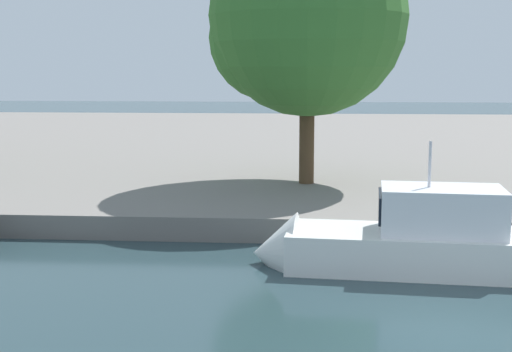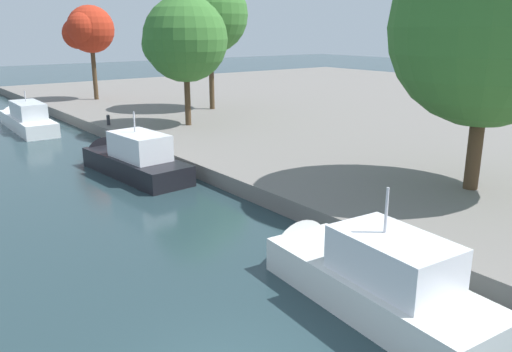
{
  "view_description": "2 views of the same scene",
  "coord_description": "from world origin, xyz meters",
  "px_view_note": "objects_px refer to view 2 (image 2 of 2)",
  "views": [
    {
      "loc": [
        -2.9,
        -13.98,
        5.36
      ],
      "look_at": [
        -4.63,
        7.96,
        2.1
      ],
      "focal_mm": 49.97,
      "sensor_mm": 36.0,
      "label": 1
    },
    {
      "loc": [
        8.18,
        -5.31,
        7.43
      ],
      "look_at": [
        -5.63,
        5.22,
        2.46
      ],
      "focal_mm": 36.1,
      "sensor_mm": 36.0,
      "label": 2
    }
  ],
  "objects_px": {
    "motor_yacht_2": "(362,280)",
    "tree_0": "(209,12)",
    "mooring_bollard_1": "(108,119)",
    "tree_1": "(87,30)",
    "motor_yacht_1": "(130,161)",
    "tree_3": "(483,30)",
    "motor_yacht_0": "(26,121)",
    "tree_2": "(184,37)"
  },
  "relations": [
    {
      "from": "tree_1",
      "to": "tree_3",
      "type": "relative_size",
      "value": 0.83
    },
    {
      "from": "tree_1",
      "to": "tree_0",
      "type": "bearing_deg",
      "value": 26.44
    },
    {
      "from": "motor_yacht_0",
      "to": "motor_yacht_1",
      "type": "bearing_deg",
      "value": -174.81
    },
    {
      "from": "motor_yacht_0",
      "to": "motor_yacht_2",
      "type": "distance_m",
      "value": 33.37
    },
    {
      "from": "motor_yacht_1",
      "to": "mooring_bollard_1",
      "type": "height_order",
      "value": "motor_yacht_1"
    },
    {
      "from": "motor_yacht_2",
      "to": "motor_yacht_0",
      "type": "bearing_deg",
      "value": 5.9
    },
    {
      "from": "tree_3",
      "to": "motor_yacht_0",
      "type": "bearing_deg",
      "value": -160.85
    },
    {
      "from": "motor_yacht_0",
      "to": "tree_3",
      "type": "xyz_separation_m",
      "value": [
        30.47,
        10.58,
        6.78
      ]
    },
    {
      "from": "mooring_bollard_1",
      "to": "motor_yacht_0",
      "type": "bearing_deg",
      "value": -148.57
    },
    {
      "from": "motor_yacht_1",
      "to": "tree_3",
      "type": "distance_m",
      "value": 17.93
    },
    {
      "from": "motor_yacht_2",
      "to": "tree_0",
      "type": "xyz_separation_m",
      "value": [
        -29.03,
        13.48,
        8.18
      ]
    },
    {
      "from": "motor_yacht_2",
      "to": "tree_0",
      "type": "relative_size",
      "value": 0.76
    },
    {
      "from": "motor_yacht_0",
      "to": "mooring_bollard_1",
      "type": "bearing_deg",
      "value": -146.93
    },
    {
      "from": "motor_yacht_2",
      "to": "tree_2",
      "type": "distance_m",
      "value": 25.63
    },
    {
      "from": "motor_yacht_1",
      "to": "tree_3",
      "type": "bearing_deg",
      "value": -149.47
    },
    {
      "from": "motor_yacht_1",
      "to": "tree_3",
      "type": "height_order",
      "value": "tree_3"
    },
    {
      "from": "motor_yacht_1",
      "to": "tree_1",
      "type": "relative_size",
      "value": 0.98
    },
    {
      "from": "mooring_bollard_1",
      "to": "tree_1",
      "type": "distance_m",
      "value": 16.08
    },
    {
      "from": "mooring_bollard_1",
      "to": "tree_0",
      "type": "relative_size",
      "value": 0.07
    },
    {
      "from": "motor_yacht_0",
      "to": "tree_3",
      "type": "relative_size",
      "value": 0.97
    },
    {
      "from": "tree_1",
      "to": "motor_yacht_0",
      "type": "bearing_deg",
      "value": -46.68
    },
    {
      "from": "mooring_bollard_1",
      "to": "tree_1",
      "type": "xyz_separation_m",
      "value": [
        -14.26,
        4.16,
        6.15
      ]
    },
    {
      "from": "tree_2",
      "to": "motor_yacht_1",
      "type": "bearing_deg",
      "value": -47.09
    },
    {
      "from": "motor_yacht_2",
      "to": "tree_3",
      "type": "relative_size",
      "value": 0.78
    },
    {
      "from": "motor_yacht_1",
      "to": "tree_1",
      "type": "xyz_separation_m",
      "value": [
        -24.56,
        7.12,
        6.68
      ]
    },
    {
      "from": "mooring_bollard_1",
      "to": "tree_1",
      "type": "bearing_deg",
      "value": 163.75
    },
    {
      "from": "tree_1",
      "to": "tree_3",
      "type": "bearing_deg",
      "value": 3.61
    },
    {
      "from": "mooring_bollard_1",
      "to": "tree_2",
      "type": "distance_m",
      "value": 8.04
    },
    {
      "from": "mooring_bollard_1",
      "to": "tree_0",
      "type": "bearing_deg",
      "value": 102.38
    },
    {
      "from": "motor_yacht_2",
      "to": "tree_1",
      "type": "height_order",
      "value": "tree_1"
    },
    {
      "from": "mooring_bollard_1",
      "to": "tree_2",
      "type": "xyz_separation_m",
      "value": [
        3.26,
        4.6,
        5.73
      ]
    },
    {
      "from": "motor_yacht_0",
      "to": "motor_yacht_2",
      "type": "xyz_separation_m",
      "value": [
        33.36,
        0.67,
        -0.01
      ]
    },
    {
      "from": "tree_0",
      "to": "tree_2",
      "type": "distance_m",
      "value": 8.02
    },
    {
      "from": "tree_3",
      "to": "tree_0",
      "type": "bearing_deg",
      "value": 172.21
    },
    {
      "from": "tree_3",
      "to": "motor_yacht_2",
      "type": "bearing_deg",
      "value": -73.74
    },
    {
      "from": "motor_yacht_0",
      "to": "mooring_bollard_1",
      "type": "height_order",
      "value": "motor_yacht_0"
    },
    {
      "from": "tree_0",
      "to": "tree_3",
      "type": "relative_size",
      "value": 1.02
    },
    {
      "from": "mooring_bollard_1",
      "to": "tree_0",
      "type": "height_order",
      "value": "tree_0"
    },
    {
      "from": "motor_yacht_0",
      "to": "mooring_bollard_1",
      "type": "xyz_separation_m",
      "value": [
        6.56,
        4.01,
        0.58
      ]
    },
    {
      "from": "motor_yacht_1",
      "to": "tree_1",
      "type": "bearing_deg",
      "value": -20.64
    },
    {
      "from": "motor_yacht_1",
      "to": "motor_yacht_2",
      "type": "xyz_separation_m",
      "value": [
        16.51,
        -0.38,
        -0.06
      ]
    },
    {
      "from": "motor_yacht_1",
      "to": "motor_yacht_2",
      "type": "height_order",
      "value": "motor_yacht_2"
    }
  ]
}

